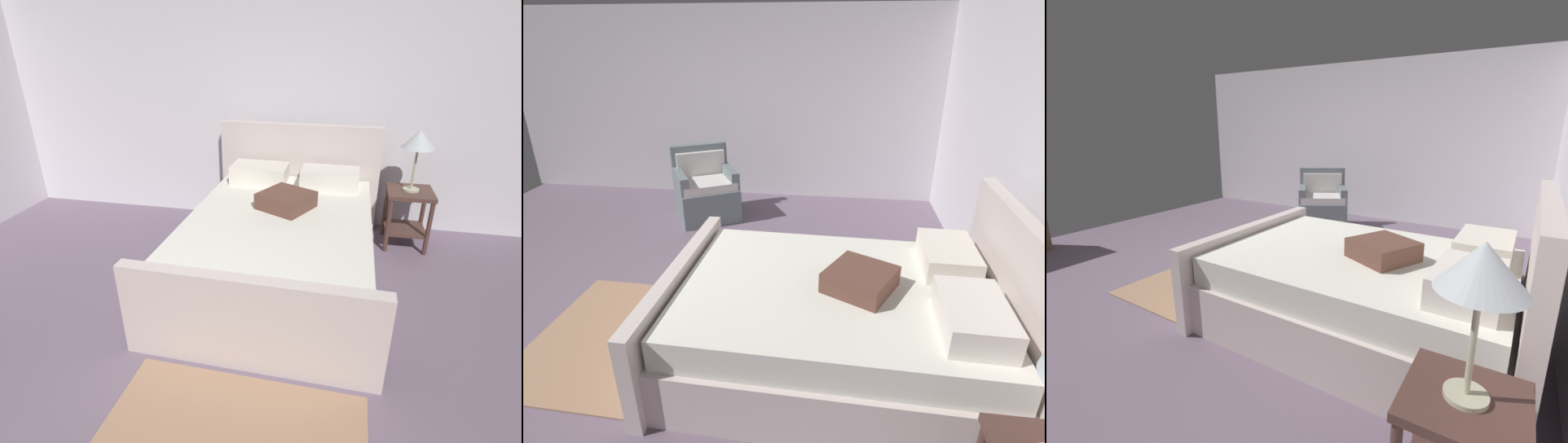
{
  "view_description": "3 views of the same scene",
  "coord_description": "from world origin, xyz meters",
  "views": [
    {
      "loc": [
        0.82,
        -1.33,
        1.98
      ],
      "look_at": [
        0.3,
        1.18,
        0.79
      ],
      "focal_mm": 27.34,
      "sensor_mm": 36.0,
      "label": 1
    },
    {
      "loc": [
        2.78,
        1.68,
        2.14
      ],
      "look_at": [
        0.18,
        1.33,
        0.98
      ],
      "focal_mm": 28.49,
      "sensor_mm": 36.0,
      "label": 2
    },
    {
      "loc": [
        2.78,
        2.67,
        1.56
      ],
      "look_at": [
        0.34,
        1.19,
        0.8
      ],
      "focal_mm": 24.74,
      "sensor_mm": 36.0,
      "label": 3
    }
  ],
  "objects": [
    {
      "name": "ground_plane",
      "position": [
        0.0,
        0.0,
        -0.01
      ],
      "size": [
        6.05,
        6.04,
        0.02
      ],
      "primitive_type": "cube",
      "color": "slate"
    },
    {
      "name": "area_rug",
      "position": [
        0.36,
        -0.04,
        0.01
      ],
      "size": [
        1.48,
        1.11,
        0.01
      ],
      "primitive_type": "cube",
      "rotation": [
        0.0,
        0.0,
        -0.02
      ],
      "color": "#A67E60",
      "rests_on": "ground"
    },
    {
      "name": "bed",
      "position": [
        0.36,
        1.77,
        0.34
      ],
      "size": [
        1.75,
        2.36,
        1.17
      ],
      "color": "beige",
      "rests_on": "ground"
    },
    {
      "name": "wall_side_left",
      "position": [
        -3.09,
        0.0,
        1.28
      ],
      "size": [
        0.12,
        6.16,
        2.57
      ],
      "primitive_type": "cube",
      "color": "silver",
      "rests_on": "ground"
    },
    {
      "name": "armchair",
      "position": [
        -2.1,
        -0.01,
        0.35
      ],
      "size": [
        0.99,
        0.99,
        0.9
      ],
      "color": "slate",
      "rests_on": "ground"
    }
  ]
}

